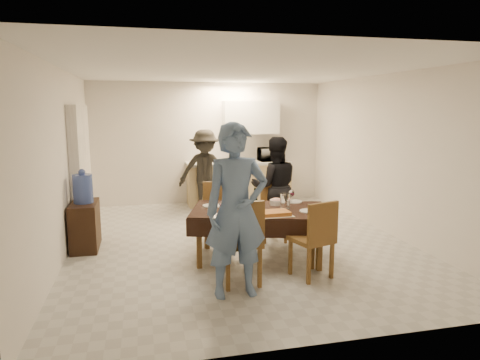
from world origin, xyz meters
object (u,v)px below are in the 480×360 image
(savoury_tart, at_px, (275,213))
(person_kitchen, at_px, (205,170))
(microwave, at_px, (271,154))
(water_pitcher, at_px, (285,201))
(wine_bottle, at_px, (255,198))
(dining_table, at_px, (259,211))
(person_far, at_px, (275,186))
(water_jug, at_px, (83,189))
(console, at_px, (85,226))
(person_near, at_px, (236,211))

(savoury_tart, distance_m, person_kitchen, 3.41)
(microwave, bearing_deg, water_pitcher, 76.06)
(wine_bottle, xyz_separation_m, savoury_tart, (0.15, -0.43, -0.12))
(dining_table, xyz_separation_m, person_far, (0.55, 1.05, 0.13))
(dining_table, xyz_separation_m, water_jug, (-2.37, 1.00, 0.23))
(microwave, bearing_deg, console, 34.31)
(wine_bottle, distance_m, person_near, 1.21)
(person_near, bearing_deg, microwave, 65.87)
(water_jug, relative_size, microwave, 0.80)
(savoury_tart, bearing_deg, water_jug, 150.77)
(wine_bottle, distance_m, savoury_tart, 0.47)
(wine_bottle, bearing_deg, water_pitcher, -14.04)
(console, xyz_separation_m, savoury_tart, (2.47, -1.38, 0.38))
(console, xyz_separation_m, person_kitchen, (2.08, 2.00, 0.47))
(water_jug, distance_m, microwave, 4.35)
(wine_bottle, relative_size, person_kitchen, 0.17)
(water_pitcher, distance_m, person_kitchen, 3.12)
(savoury_tart, bearing_deg, dining_table, 104.74)
(person_far, relative_size, person_kitchen, 0.98)
(microwave, relative_size, person_near, 0.27)
(savoury_tart, relative_size, person_far, 0.27)
(wine_bottle, bearing_deg, person_kitchen, 94.72)
(microwave, relative_size, person_far, 0.33)
(wine_bottle, distance_m, person_kitchen, 2.97)
(dining_table, height_order, water_jug, water_jug)
(dining_table, xyz_separation_m, person_near, (-0.55, -1.05, 0.28))
(wine_bottle, height_order, microwave, microwave)
(water_pitcher, bearing_deg, person_near, -131.99)
(console, bearing_deg, person_far, 0.90)
(person_near, bearing_deg, dining_table, 59.67)
(console, relative_size, person_kitchen, 0.46)
(person_near, bearing_deg, water_pitcher, 45.33)
(water_pitcher, bearing_deg, console, 158.84)
(dining_table, height_order, person_near, person_near)
(console, height_order, person_far, person_far)
(console, xyz_separation_m, wine_bottle, (2.32, -0.95, 0.50))
(wine_bottle, xyz_separation_m, person_near, (-0.50, -1.10, 0.11))
(savoury_tart, bearing_deg, person_near, -134.13)
(water_pitcher, bearing_deg, wine_bottle, 165.96)
(water_jug, relative_size, person_far, 0.26)
(person_far, bearing_deg, dining_table, 69.06)
(console, height_order, water_jug, water_jug)
(water_pitcher, height_order, microwave, microwave)
(water_pitcher, height_order, person_near, person_near)
(dining_table, relative_size, person_near, 1.06)
(dining_table, bearing_deg, person_kitchen, 111.70)
(wine_bottle, height_order, person_near, person_near)
(person_far, bearing_deg, person_kitchen, -59.97)
(wine_bottle, bearing_deg, person_far, 59.04)
(person_near, bearing_deg, console, 128.92)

